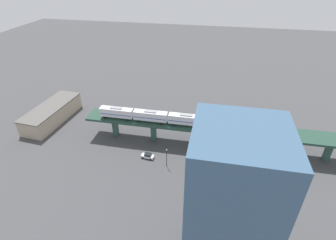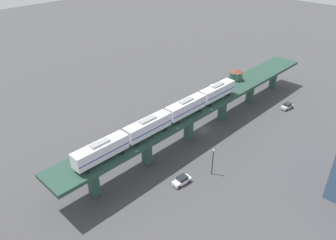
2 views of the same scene
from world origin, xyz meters
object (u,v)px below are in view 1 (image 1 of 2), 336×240
Objects in this scene: street_car_white at (148,156)px; street_lamp at (167,156)px; subway_train at (168,117)px; street_car_silver at (299,176)px; signal_hut at (267,124)px; delivery_truck at (268,131)px; office_tower at (230,210)px; warehouse_building at (52,113)px.

street_car_white is 8.31m from street_lamp.
street_car_silver is at bearing -102.37° from subway_train.
street_lamp is (-16.01, 31.64, -6.50)m from signal_hut.
street_car_white and street_car_silver have the same top height.
subway_train is at bearing 9.12° from street_lamp.
signal_hut is 19.37m from street_car_silver.
delivery_truck is 43.00m from street_lamp.
warehouse_building is at bearing 55.91° from office_tower.
office_tower is at bearing 163.15° from delivery_truck.
delivery_truck is 0.26× the size of warehouse_building.
street_car_white is 0.66× the size of street_lamp.
street_lamp is (-12.13, -1.95, -7.24)m from subway_train.
warehouse_building is 0.81× the size of office_tower.
subway_train is at bearing -29.15° from street_car_white.
street_car_white is 47.59m from delivery_truck.
office_tower is (-54.45, 16.49, 16.24)m from delivery_truck.
office_tower is at bearing -153.94° from subway_train.
delivery_truck is (22.40, -41.98, 0.82)m from street_car_white.
signal_hut is at bearing -71.13° from street_car_white.
delivery_truck is 1.09× the size of street_lamp.
subway_train is 6.60× the size of delivery_truck.
warehouse_building is at bearing 94.18° from delivery_truck.
street_car_silver is 0.16× the size of warehouse_building.
street_car_white is 0.13× the size of office_tower.
delivery_truck is at bearing 16.91° from street_car_silver.
street_car_silver is at bearing -36.24° from office_tower.
street_car_white is 0.16× the size of warehouse_building.
subway_train is at bearing 109.51° from delivery_truck.
office_tower reaches higher than street_car_silver.
subway_train is 10.80× the size of street_car_silver.
street_car_silver is (-0.19, -48.85, 0.00)m from street_car_white.
delivery_truck is 59.16m from office_tower.
street_car_silver is 95.76m from warehouse_building.
street_lamp is at bearing 93.52° from street_car_silver.
delivery_truck is (13.02, -36.75, -9.59)m from subway_train.
street_car_white is 0.61× the size of delivery_truck.
subway_train is 33.82m from signal_hut.
subway_train is at bearing 26.06° from office_tower.
warehouse_building is (-6.40, 87.48, 1.65)m from delivery_truck.
street_lamp is at bearing -110.95° from street_car_white.
signal_hut is 0.74× the size of street_car_silver.
subway_train reaches higher than warehouse_building.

